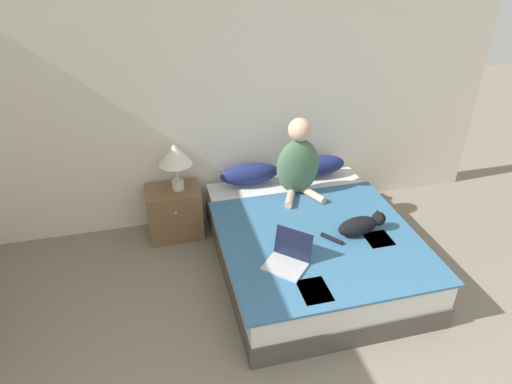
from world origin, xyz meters
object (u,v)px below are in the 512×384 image
at_px(bed, 311,246).
at_px(person_sitting, 298,162).
at_px(cat_tabby, 361,225).
at_px(pillow_near, 249,174).
at_px(pillow_far, 317,166).
at_px(nightstand, 175,212).
at_px(table_lamp, 175,156).
at_px(laptop_open, 288,258).

height_order(bed, person_sitting, person_sitting).
bearing_deg(cat_tabby, pillow_near, 116.80).
xyz_separation_m(pillow_far, nightstand, (-1.47, -0.06, -0.29)).
relative_size(pillow_near, cat_tabby, 1.03).
height_order(person_sitting, cat_tabby, person_sitting).
height_order(pillow_near, nightstand, pillow_near).
height_order(pillow_near, pillow_far, same).
relative_size(person_sitting, table_lamp, 1.63).
height_order(pillow_far, cat_tabby, pillow_far).
bearing_deg(cat_tabby, person_sitting, 104.05).
bearing_deg(nightstand, pillow_far, 2.18).
bearing_deg(pillow_far, nightstand, -177.82).
xyz_separation_m(cat_tabby, laptop_open, (-0.70, -0.23, -0.03)).
bearing_deg(nightstand, pillow_near, 4.20).
bearing_deg(cat_tabby, laptop_open, -169.00).
distance_m(bed, pillow_near, 0.97).
bearing_deg(person_sitting, nightstand, 169.38).
relative_size(pillow_far, nightstand, 1.15).
bearing_deg(bed, person_sitting, 85.08).
xyz_separation_m(cat_tabby, table_lamp, (-1.40, 0.99, 0.33)).
relative_size(pillow_far, cat_tabby, 1.03).
relative_size(bed, laptop_open, 4.70).
relative_size(pillow_near, laptop_open, 1.42).
relative_size(cat_tabby, table_lamp, 1.22).
xyz_separation_m(bed, laptop_open, (-0.36, -0.43, 0.27)).
distance_m(pillow_near, table_lamp, 0.77).
bearing_deg(pillow_near, bed, -67.31).
bearing_deg(bed, nightstand, 144.75).
xyz_separation_m(bed, person_sitting, (0.05, 0.57, 0.54)).
bearing_deg(pillow_far, person_sitting, -137.92).
bearing_deg(pillow_near, person_sitting, -34.30).
relative_size(bed, pillow_near, 3.32).
xyz_separation_m(person_sitting, laptop_open, (-0.41, -1.00, -0.27)).
bearing_deg(laptop_open, nightstand, 164.89).
bearing_deg(nightstand, laptop_open, -58.16).
distance_m(bed, table_lamp, 1.46).
bearing_deg(nightstand, table_lamp, -0.74).
distance_m(cat_tabby, table_lamp, 1.74).
height_order(bed, pillow_far, pillow_far).
height_order(cat_tabby, nightstand, cat_tabby).
xyz_separation_m(bed, nightstand, (-1.11, 0.79, 0.04)).
bearing_deg(pillow_far, table_lamp, -177.70).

